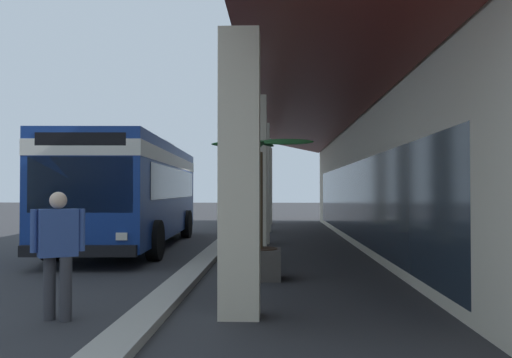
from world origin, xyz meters
The scene contains 5 objects.
ground centered at (0.00, 8.00, 0.00)m, with size 120.00×120.00×0.00m, color #2D2D30.
curb_strip centered at (2.38, 2.54, 0.06)m, with size 31.87×0.50×0.12m, color #9E998E.
transit_bus centered at (3.34, -0.17, 1.85)m, with size 11.31×3.16×3.34m.
pedestrian centered at (13.29, 1.36, 0.96)m, with size 0.45×0.64×1.70m.
potted_palm centered at (9.70, 3.92, 0.68)m, with size 2.03×2.04×2.76m.
Camera 1 is at (20.62, 4.26, 1.72)m, focal length 39.31 mm.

